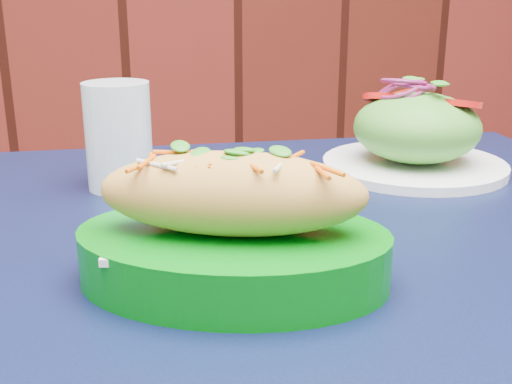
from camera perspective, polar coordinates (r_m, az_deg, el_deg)
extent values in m
cube|color=black|center=(0.64, 6.90, -4.89)|extent=(0.83, 0.83, 0.03)
cylinder|color=black|center=(1.21, 17.10, -14.18)|extent=(0.04, 0.04, 0.72)
cube|color=white|center=(0.52, -2.06, -3.95)|extent=(0.21, 0.15, 0.01)
ellipsoid|color=gold|center=(0.51, -2.11, -0.12)|extent=(0.23, 0.14, 0.07)
cylinder|color=white|center=(0.88, 13.84, 2.33)|extent=(0.24, 0.24, 0.01)
ellipsoid|color=#4C992D|center=(0.87, 14.09, 5.59)|extent=(0.16, 0.16, 0.09)
cylinder|color=red|center=(0.85, 17.93, 7.82)|extent=(0.05, 0.05, 0.01)
cylinder|color=red|center=(0.87, 11.05, 8.57)|extent=(0.05, 0.05, 0.01)
cylinder|color=red|center=(0.90, 12.90, 8.75)|extent=(0.05, 0.05, 0.01)
torus|color=#7F1B56|center=(0.86, 14.34, 8.87)|extent=(0.06, 0.06, 0.01)
torus|color=#7F1B56|center=(0.86, 14.36, 9.13)|extent=(0.06, 0.06, 0.01)
torus|color=#7F1B56|center=(0.86, 14.38, 9.40)|extent=(0.06, 0.06, 0.01)
torus|color=#7F1B56|center=(0.86, 14.40, 9.66)|extent=(0.06, 0.06, 0.01)
cylinder|color=silver|center=(0.78, -12.12, 4.88)|extent=(0.08, 0.08, 0.13)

